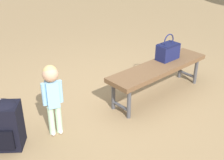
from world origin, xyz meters
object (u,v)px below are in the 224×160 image
park_bench (159,69)px  handbag (168,51)px  child_standing (52,90)px  backpack_large (4,123)px

park_bench → handbag: handbag is taller
park_bench → handbag: size_ratio=4.47×
child_standing → backpack_large: bearing=-6.0°
handbag → child_standing: bearing=6.0°
handbag → child_standing: 1.78m
park_bench → handbag: 0.32m
child_standing → handbag: bearing=-174.0°
handbag → backpack_large: size_ratio=0.64×
handbag → backpack_large: 2.32m
child_standing → backpack_large: size_ratio=1.44×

